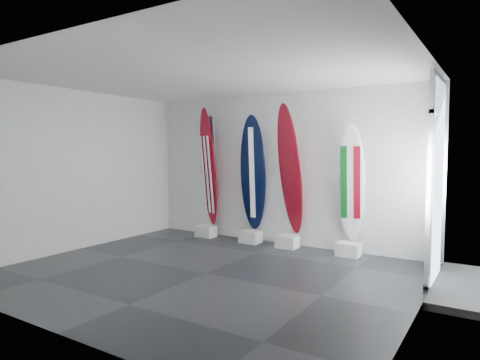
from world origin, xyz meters
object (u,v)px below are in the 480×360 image
Objects in this scene: surfboard_usa at (208,167)px; surfboard_swiss at (290,170)px; surfboard_navy at (253,173)px; surfboard_italy at (351,183)px.

surfboard_usa is 1.94m from surfboard_swiss.
surfboard_navy is (1.12, 0.00, -0.10)m from surfboard_usa.
surfboard_usa is at bearing 172.46° from surfboard_italy.
surfboard_swiss is (0.82, 0.00, 0.09)m from surfboard_navy.
surfboard_usa is 1.09× the size of surfboard_navy.
surfboard_swiss is (1.94, 0.00, -0.01)m from surfboard_usa.
surfboard_italy is at bearing 19.97° from surfboard_swiss.
surfboard_swiss reaches higher than surfboard_italy.
surfboard_italy is (3.14, 0.00, -0.22)m from surfboard_usa.
surfboard_usa is at bearing -160.03° from surfboard_swiss.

